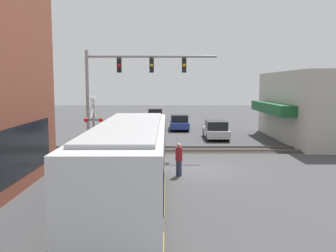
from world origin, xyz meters
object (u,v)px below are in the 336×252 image
crossing_signal (93,120)px  pedestrian_near_bus (179,159)px  city_bus (130,160)px  parked_car_silver (216,130)px  parked_car_red (156,115)px  parked_car_blue (179,122)px

crossing_signal → pedestrian_near_bus: 7.19m
city_bus → crossing_signal: crossing_signal is taller
crossing_signal → parked_car_silver: crossing_signal is taller
city_bus → parked_car_red: size_ratio=2.35×
parked_car_silver → pedestrian_near_bus: 12.92m
parked_car_blue → pedestrian_near_bus: 18.79m
crossing_signal → pedestrian_near_bus: crossing_signal is taller
city_bus → crossing_signal: bearing=18.6°
city_bus → parked_car_blue: 23.42m
parked_car_red → pedestrian_near_bus: 27.73m
pedestrian_near_bus → parked_car_red: bearing=4.0°
city_bus → parked_car_red: 32.15m
city_bus → parked_car_silver: bearing=-17.7°
pedestrian_near_bus → crossing_signal: bearing=46.3°
crossing_signal → parked_car_silver: size_ratio=0.90×
parked_car_red → pedestrian_near_bus: pedestrian_near_bus is taller
pedestrian_near_bus → city_bus: bearing=156.4°
parked_car_red → crossing_signal: bearing=172.2°
parked_car_silver → pedestrian_near_bus: (-12.45, 3.45, 0.12)m
crossing_signal → parked_car_red: (22.80, -3.14, -1.58)m
city_bus → parked_car_red: bearing=-0.0°
crossing_signal → parked_car_silver: 11.53m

